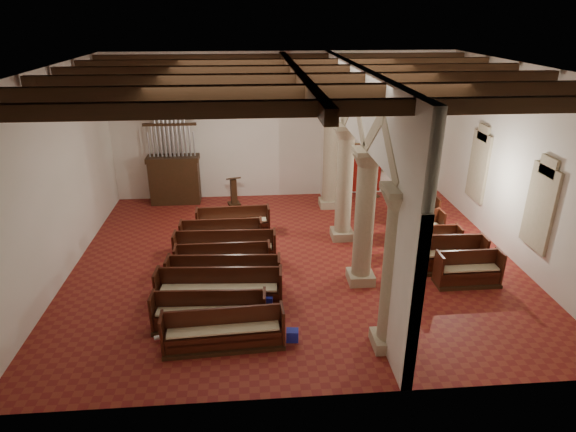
{
  "coord_description": "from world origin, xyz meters",
  "views": [
    {
      "loc": [
        -1.36,
        -13.71,
        7.45
      ],
      "look_at": [
        -0.2,
        0.5,
        1.34
      ],
      "focal_mm": 30.0,
      "sensor_mm": 36.0,
      "label": 1
    }
  ],
  "objects_px": {
    "processional_banner": "(377,178)",
    "nave_pew_0": "(224,336)",
    "pipe_organ": "(174,171)",
    "lectern": "(234,193)",
    "aisle_pew_0": "(468,274)"
  },
  "relations": [
    {
      "from": "pipe_organ",
      "to": "lectern",
      "type": "xyz_separation_m",
      "value": [
        2.42,
        -0.55,
        -0.84
      ]
    },
    {
      "from": "lectern",
      "to": "processional_banner",
      "type": "bearing_deg",
      "value": -10.36
    },
    {
      "from": "nave_pew_0",
      "to": "processional_banner",
      "type": "bearing_deg",
      "value": 54.7
    },
    {
      "from": "lectern",
      "to": "processional_banner",
      "type": "relative_size",
      "value": 0.47
    },
    {
      "from": "lectern",
      "to": "aisle_pew_0",
      "type": "height_order",
      "value": "lectern"
    },
    {
      "from": "pipe_organ",
      "to": "processional_banner",
      "type": "distance_m",
      "value": 8.55
    },
    {
      "from": "aisle_pew_0",
      "to": "lectern",
      "type": "bearing_deg",
      "value": 135.1
    },
    {
      "from": "nave_pew_0",
      "to": "aisle_pew_0",
      "type": "height_order",
      "value": "aisle_pew_0"
    },
    {
      "from": "lectern",
      "to": "aisle_pew_0",
      "type": "xyz_separation_m",
      "value": [
        6.98,
        -6.84,
        -0.18
      ]
    },
    {
      "from": "processional_banner",
      "to": "aisle_pew_0",
      "type": "xyz_separation_m",
      "value": [
        0.86,
        -7.39,
        -0.49
      ]
    },
    {
      "from": "pipe_organ",
      "to": "aisle_pew_0",
      "type": "height_order",
      "value": "pipe_organ"
    },
    {
      "from": "processional_banner",
      "to": "nave_pew_0",
      "type": "relative_size",
      "value": 0.93
    },
    {
      "from": "pipe_organ",
      "to": "lectern",
      "type": "bearing_deg",
      "value": -12.9
    },
    {
      "from": "lectern",
      "to": "nave_pew_0",
      "type": "distance_m",
      "value": 9.18
    },
    {
      "from": "pipe_organ",
      "to": "aisle_pew_0",
      "type": "distance_m",
      "value": 12.0
    }
  ]
}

